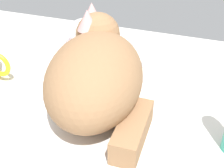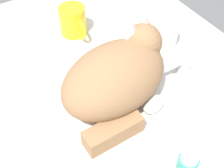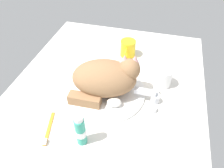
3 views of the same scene
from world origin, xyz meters
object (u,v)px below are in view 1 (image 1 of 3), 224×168
Objects in this scene: faucet at (127,57)px; soap_bar at (55,42)px; cat at (97,74)px; rinse_cup at (89,38)px.

faucet is 1.74× the size of soap_bar.
cat reaches higher than faucet.
faucet is 1.51× the size of rinse_cup.
rinse_cup reaches higher than soap_bar.
faucet is 19.53cm from cat.
cat is 28.94cm from soap_bar.
soap_bar is (-19.80, 1.66, -0.09)cm from faucet.
rinse_cup is at bearing 163.64° from faucet.
cat is at bearing -90.09° from faucet.
rinse_cup reaches higher than faucet.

